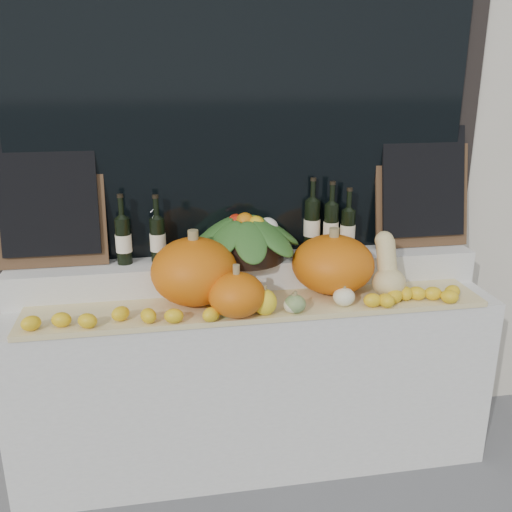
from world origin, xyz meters
TOP-DOWN VIEW (x-y plane):
  - storefront_facade at (0.00, 2.25)m, footprint 7.00×0.94m
  - display_sill at (0.00, 1.52)m, footprint 2.30×0.55m
  - rear_tier at (0.00, 1.68)m, footprint 2.30×0.25m
  - straw_bedding at (0.00, 1.40)m, footprint 2.10×0.32m
  - pumpkin_left at (-0.28, 1.47)m, footprint 0.49×0.49m
  - pumpkin_right at (0.38, 1.50)m, footprint 0.42×0.42m
  - pumpkin_center at (-0.11, 1.29)m, footprint 0.26×0.26m
  - butternut_squash at (0.62, 1.40)m, footprint 0.16×0.21m
  - decorative_gourds at (0.08, 1.29)m, footprint 0.64×0.14m
  - lemon_heap at (0.00, 1.29)m, footprint 2.20×0.16m
  - produce_bowl at (-0.02, 1.66)m, footprint 0.58×0.58m
  - wine_bottle_far_left at (-0.60, 1.69)m, footprint 0.08×0.08m
  - wine_bottle_near_left at (-0.44, 1.69)m, footprint 0.08×0.08m
  - wine_bottle_tall at (0.34, 1.74)m, footprint 0.08×0.08m
  - wine_bottle_near_right at (0.43, 1.70)m, footprint 0.08×0.08m
  - wine_bottle_far_right at (0.51, 1.69)m, footprint 0.08×0.08m
  - chalkboard_left at (-0.92, 1.74)m, footprint 0.50×0.15m
  - chalkboard_right at (0.92, 1.74)m, footprint 0.50×0.15m

SIDE VIEW (x-z plane):
  - display_sill at x=0.00m, z-range 0.00..0.88m
  - straw_bedding at x=0.00m, z-range 0.88..0.90m
  - lemon_heap at x=0.00m, z-range 0.91..0.97m
  - decorative_gourds at x=0.08m, z-range 0.88..1.02m
  - rear_tier at x=0.00m, z-range 0.88..1.04m
  - pumpkin_center at x=-0.11m, z-range 0.91..1.10m
  - butternut_squash at x=0.62m, z-range 0.88..1.17m
  - pumpkin_right at x=0.38m, z-range 0.91..1.18m
  - pumpkin_left at x=-0.28m, z-range 0.91..1.21m
  - wine_bottle_near_left at x=-0.44m, z-range 0.99..1.32m
  - wine_bottle_far_right at x=0.51m, z-range 0.99..1.32m
  - produce_bowl at x=-0.02m, z-range 1.03..1.28m
  - wine_bottle_far_left at x=-0.60m, z-range 0.99..1.33m
  - wine_bottle_near_right at x=0.43m, z-range 0.99..1.35m
  - wine_bottle_tall at x=0.34m, z-range 0.99..1.36m
  - chalkboard_left at x=-0.92m, z-range 1.05..1.67m
  - chalkboard_right at x=0.92m, z-range 1.05..1.67m
  - storefront_facade at x=0.00m, z-range 0.00..4.50m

